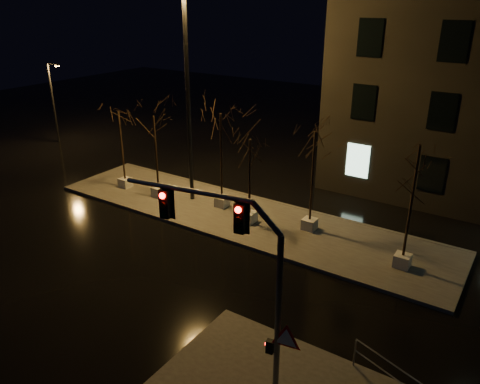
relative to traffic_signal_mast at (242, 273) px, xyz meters
The scene contains 12 objects.
ground 8.77m from the traffic_signal_mast, 149.30° to the left, with size 90.00×90.00×0.00m, color black.
median 12.63m from the traffic_signal_mast, 123.71° to the left, with size 22.00×5.00×0.15m, color #44423D.
tree_0 17.34m from the traffic_signal_mast, 147.05° to the left, with size 1.80×1.80×4.74m.
tree_1 15.20m from the traffic_signal_mast, 141.48° to the left, with size 1.80×1.80×4.80m.
tree_2 13.09m from the traffic_signal_mast, 127.99° to the left, with size 1.80×1.80×5.29m.
tree_3 11.17m from the traffic_signal_mast, 121.31° to the left, with size 1.80×1.80×4.47m.
tree_4 10.86m from the traffic_signal_mast, 105.46° to the left, with size 1.80×1.80×5.09m.
tree_5 9.67m from the traffic_signal_mast, 78.75° to the left, with size 1.80×1.80×5.51m.
traffic_signal_mast is the anchor object (origin of this frame).
streetlight_main 14.56m from the traffic_signal_mast, 134.53° to the left, with size 2.73×1.04×11.04m.
streetlight_far 29.58m from the traffic_signal_mast, 152.69° to the left, with size 1.20×0.38×6.14m.
guard_rail_a 5.35m from the traffic_signal_mast, 35.87° to the left, with size 2.23×0.83×1.02m.
Camera 1 is at (12.20, -12.50, 10.71)m, focal length 35.00 mm.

